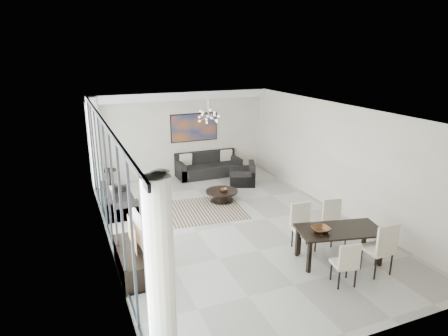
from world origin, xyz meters
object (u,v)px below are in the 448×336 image
coffee_table (222,195)px  television (136,233)px  tv_console (130,261)px  dining_table (339,233)px  sofa_main (208,168)px

coffee_table → television: size_ratio=0.86×
tv_console → dining_table: (4.07, -1.18, 0.38)m
tv_console → coffee_table: bearing=42.6°
sofa_main → television: 6.34m
dining_table → tv_console: bearing=163.9°
sofa_main → dining_table: (0.47, -6.51, 0.36)m
sofa_main → dining_table: 6.54m
coffee_table → dining_table: size_ratio=0.50×
coffee_table → dining_table: bearing=-76.6°
coffee_table → tv_console: size_ratio=0.58×
sofa_main → dining_table: bearing=-85.9°
television → dining_table: 4.10m
dining_table → sofa_main: bearing=94.1°
television → dining_table: size_ratio=0.58×
tv_console → television: 0.59m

